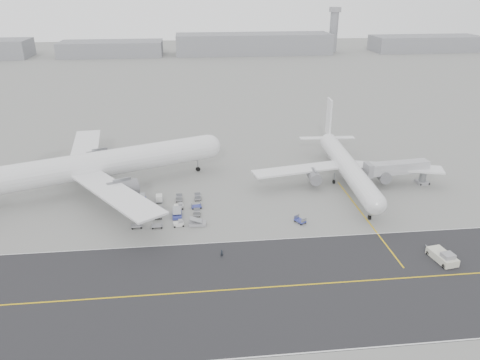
{
  "coord_description": "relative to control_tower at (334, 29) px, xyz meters",
  "views": [
    {
      "loc": [
        -7.79,
        -83.55,
        48.35
      ],
      "look_at": [
        2.79,
        12.0,
        7.38
      ],
      "focal_mm": 35.0,
      "sensor_mm": 36.0,
      "label": 1
    }
  ],
  "objects": [
    {
      "name": "stray_dolly",
      "position": [
        -84.94,
        -260.76,
        -16.25
      ],
      "size": [
        2.59,
        2.9,
        1.52
      ],
      "primitive_type": null,
      "rotation": [
        0.0,
        0.0,
        0.55
      ],
      "color": "silver",
      "rests_on": "ground"
    },
    {
      "name": "control_tower",
      "position": [
        0.0,
        0.0,
        0.0
      ],
      "size": [
        7.0,
        7.0,
        31.25
      ],
      "color": "gray",
      "rests_on": "ground"
    },
    {
      "name": "horizon_buildings",
      "position": [
        -70.0,
        -5.0,
        -16.25
      ],
      "size": [
        520.0,
        28.0,
        28.0
      ],
      "primitive_type": null,
      "color": "gray",
      "rests_on": "ground"
    },
    {
      "name": "gse_cluster",
      "position": [
        -113.46,
        -253.05,
        -16.25
      ],
      "size": [
        21.05,
        20.36,
        1.81
      ],
      "primitive_type": null,
      "rotation": [
        0.0,
        0.0,
        0.04
      ],
      "color": "gray",
      "rests_on": "ground"
    },
    {
      "name": "ground_crew_a",
      "position": [
        -102.87,
        -272.66,
        -15.44
      ],
      "size": [
        0.68,
        0.55,
        1.62
      ],
      "primitive_type": "imported",
      "rotation": [
        0.0,
        0.0,
        0.31
      ],
      "color": "black",
      "rests_on": "ground"
    },
    {
      "name": "airliner_b",
      "position": [
        -68.46,
        -241.13,
        -11.29
      ],
      "size": [
        49.22,
        49.85,
        17.19
      ],
      "rotation": [
        0.0,
        0.0,
        -0.05
      ],
      "color": "silver",
      "rests_on": "ground"
    },
    {
      "name": "ground",
      "position": [
        -100.0,
        -265.0,
        -16.25
      ],
      "size": [
        700.0,
        700.0,
        0.0
      ],
      "primitive_type": "plane",
      "color": "gray",
      "rests_on": "ground"
    },
    {
      "name": "pushback_tug",
      "position": [
        -61.84,
        -278.5,
        -15.31
      ],
      "size": [
        3.84,
        8.12,
        2.29
      ],
      "rotation": [
        0.0,
        0.0,
        0.16
      ],
      "color": "beige",
      "rests_on": "ground"
    },
    {
      "name": "airliner_a",
      "position": [
        -130.93,
        -237.91,
        -9.61
      ],
      "size": [
        63.89,
        62.68,
        23.12
      ],
      "rotation": [
        0.0,
        0.0,
        1.94
      ],
      "color": "silver",
      "rests_on": "ground"
    },
    {
      "name": "taxiway",
      "position": [
        -94.98,
        -282.98,
        -16.24
      ],
      "size": [
        220.0,
        59.0,
        0.03
      ],
      "color": "#272729",
      "rests_on": "ground"
    },
    {
      "name": "jet_bridge",
      "position": [
        -56.05,
        -243.9,
        -11.59
      ],
      "size": [
        17.89,
        4.98,
        6.69
      ],
      "rotation": [
        0.0,
        0.0,
        0.1
      ],
      "color": "gray",
      "rests_on": "ground"
    }
  ]
}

